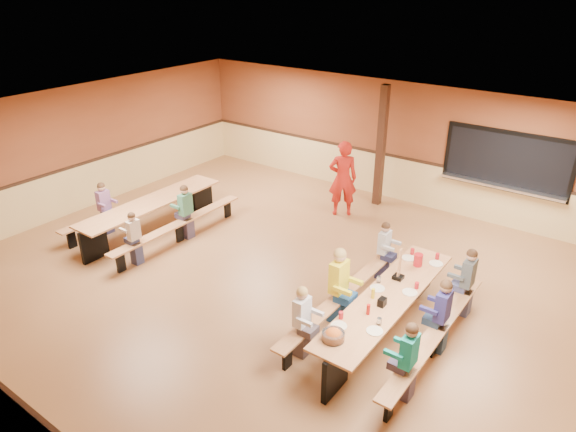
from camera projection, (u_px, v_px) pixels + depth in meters
The scene contains 23 objects.
ground at pixel (279, 281), 9.79m from camera, with size 12.00×12.00×0.00m, color brown.
room_envelope at pixel (279, 250), 9.49m from camera, with size 12.04×10.04×3.02m.
kitchen_pass_through at pixel (506, 164), 11.39m from camera, with size 2.78×0.28×1.38m.
structural_post at pixel (381, 147), 12.46m from camera, with size 0.18×0.18×3.00m, color black.
cafeteria_table_main at pixel (387, 308), 8.13m from camera, with size 1.91×3.70×0.74m.
cafeteria_table_second at pixel (153, 210), 11.47m from camera, with size 1.91×3.70×0.74m.
seated_child_white_left at pixel (302, 322), 7.68m from camera, with size 0.36×0.30×1.20m, color silver, non-canonical shape.
seated_adult_yellow at pixel (338, 286), 8.41m from camera, with size 0.44×0.36×1.36m, color yellow, non-canonical shape.
seated_child_grey_left at pixel (384, 251), 9.67m from camera, with size 0.35×0.28×1.17m, color #B1B1B1, non-canonical shape.
seated_child_teal_right at pixel (408, 362), 6.88m from camera, with size 0.37×0.30×1.21m, color #128D82, non-canonical shape.
seated_child_navy_right at pixel (441, 316), 7.77m from camera, with size 0.38×0.31×1.24m, color navy, non-canonical shape.
seated_child_char_right at pixel (467, 283), 8.62m from camera, with size 0.38×0.31×1.23m, color #464D50, non-canonical shape.
seated_child_purple_sec at pixel (105, 208), 11.40m from camera, with size 0.36×0.29×1.18m, color #7C4F78, non-canonical shape.
seated_child_green_sec at pixel (186, 212), 11.17m from camera, with size 0.37×0.31×1.22m, color #3D7B5C, non-canonical shape.
seated_child_tan_sec at pixel (135, 239), 10.17m from camera, with size 0.32×0.26×1.11m, color beige, non-canonical shape.
standing_woman at pixel (343, 178), 12.13m from camera, with size 0.67×0.44×1.85m, color #B01D14.
punch_pitcher at pixel (418, 260), 8.84m from camera, with size 0.16×0.16×0.22m, color #B3171F.
chip_bowl at pixel (333, 335), 7.06m from camera, with size 0.32×0.32×0.15m, color orange, non-canonical shape.
napkin_dispenser at pixel (382, 302), 7.79m from camera, with size 0.10×0.14×0.13m, color black.
condiment_mustard at pixel (373, 293), 7.96m from camera, with size 0.06×0.06×0.17m, color yellow.
condiment_ketchup at pixel (368, 309), 7.59m from camera, with size 0.06×0.06×0.17m, color #B2140F.
table_paddle at pixel (399, 272), 8.45m from camera, with size 0.16×0.16×0.56m.
place_settings at pixel (388, 294), 8.01m from camera, with size 0.65×3.30×0.11m, color beige, non-canonical shape.
Camera 1 is at (5.02, -6.61, 5.33)m, focal length 32.00 mm.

